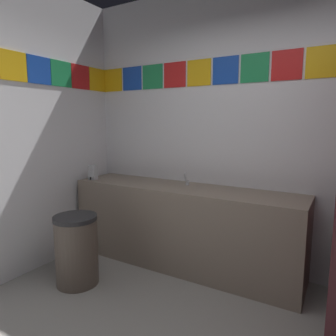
# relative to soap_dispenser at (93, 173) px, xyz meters

# --- Properties ---
(wall_back) EXTENTS (4.29, 0.09, 2.83)m
(wall_back) POSITION_rel_soap_dispenser_xyz_m (1.97, 0.48, 0.51)
(wall_back) COLOR silver
(wall_back) RESTS_ON ground_plane
(vanity_counter) EXTENTS (2.40, 0.56, 0.83)m
(vanity_counter) POSITION_rel_soap_dispenser_xyz_m (1.07, 0.16, -0.49)
(vanity_counter) COLOR gray
(vanity_counter) RESTS_ON ground_plane
(faucet_center) EXTENTS (0.04, 0.10, 0.14)m
(faucet_center) POSITION_rel_soap_dispenser_xyz_m (1.07, 0.25, -0.03)
(faucet_center) COLOR silver
(faucet_center) RESTS_ON vanity_counter
(soap_dispenser) EXTENTS (0.09, 0.09, 0.16)m
(soap_dispenser) POSITION_rel_soap_dispenser_xyz_m (0.00, 0.00, 0.00)
(soap_dispenser) COLOR #B7BABF
(soap_dispenser) RESTS_ON vanity_counter
(trash_bin) EXTENTS (0.39, 0.39, 0.65)m
(trash_bin) POSITION_rel_soap_dispenser_xyz_m (0.41, -0.66, -0.59)
(trash_bin) COLOR brown
(trash_bin) RESTS_ON ground_plane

